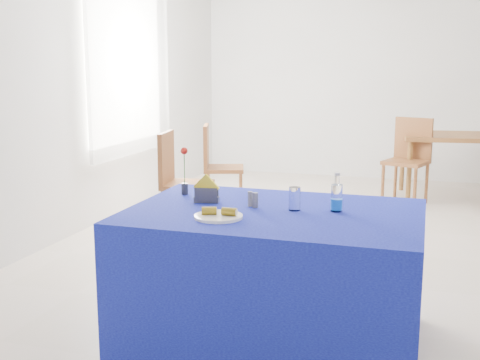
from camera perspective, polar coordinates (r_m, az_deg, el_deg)
name	(u,v)px	position (r m, az deg, el deg)	size (l,w,h in m)	color
floor	(348,250)	(5.24, 10.17, -6.54)	(7.00, 7.00, 0.00)	beige
room_shell	(355,40)	(5.01, 10.84, 12.92)	(7.00, 7.00, 7.00)	silver
window_pane	(126,65)	(6.53, -10.77, 10.64)	(0.04, 1.50, 1.60)	white
curtain	(132,65)	(6.50, -10.21, 10.66)	(0.04, 1.75, 1.85)	white
plate	(219,216)	(3.15, -2.05, -3.48)	(0.26, 0.26, 0.01)	white
drinking_glass	(295,199)	(3.31, 5.21, -1.79)	(0.06, 0.06, 0.13)	silver
salt_shaker	(250,199)	(3.40, 0.96, -1.81)	(0.03, 0.03, 0.09)	slate
pepper_shaker	(255,200)	(3.37, 1.45, -1.92)	(0.03, 0.03, 0.09)	slate
blue_table	(273,276)	(3.43, 3.17, -9.08)	(1.60, 1.10, 0.76)	navy
water_bottle	(337,199)	(3.32, 9.15, -1.76)	(0.06, 0.06, 0.21)	white
napkin_holder	(206,194)	(3.50, -3.20, -1.35)	(0.16, 0.08, 0.17)	#3D3D42
rose_vase	(184,173)	(3.71, -5.29, 0.70)	(0.04, 0.04, 0.29)	#29292F
oak_table	(460,141)	(7.52, 20.10, 3.50)	(1.43, 1.04, 0.76)	brown
chair_bg_left	(409,154)	(7.07, 15.74, 2.36)	(0.55, 0.55, 0.97)	brown
chair_win_a	(178,176)	(5.52, -5.90, 0.37)	(0.49, 0.49, 0.96)	brown
chair_win_b	(216,162)	(6.42, -2.29, 1.76)	(0.52, 0.52, 0.93)	brown
banana_pieces	(219,211)	(3.15, -1.97, -2.97)	(0.19, 0.07, 0.04)	gold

